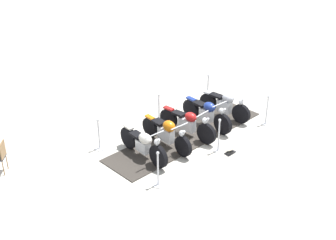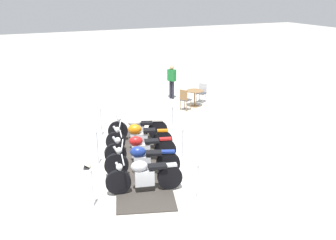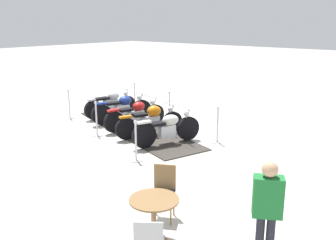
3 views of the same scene
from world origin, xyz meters
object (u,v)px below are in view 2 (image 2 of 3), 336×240
at_px(stanchion_left_front, 172,125).
at_px(cafe_chair_across_table, 202,92).
at_px(stanchion_right_mid, 98,153).
at_px(stanchion_left_mid, 183,150).
at_px(info_placard, 87,166).
at_px(cafe_table, 195,94).
at_px(bystander_person, 172,79).
at_px(motorcycle_navy, 142,161).
at_px(stanchion_right_rear, 93,195).
at_px(motorcycle_cream, 137,128).
at_px(motorcycle_maroon, 140,149).
at_px(motorcycle_chrome, 144,176).
at_px(stanchion_right_front, 101,127).
at_px(motorcycle_copper, 138,137).
at_px(stanchion_left_rear, 198,190).
at_px(cafe_chair_near_table, 185,99).

height_order(stanchion_left_front, cafe_chair_across_table, stanchion_left_front).
distance_m(stanchion_right_mid, stanchion_left_front, 3.73).
bearing_deg(stanchion_left_mid, stanchion_right_mid, 72.49).
bearing_deg(stanchion_left_mid, info_placard, 76.06).
bearing_deg(cafe_table, bystander_person, 13.32).
bearing_deg(motorcycle_navy, info_placard, -21.73).
bearing_deg(stanchion_right_rear, motorcycle_cream, -33.90).
bearing_deg(cafe_table, motorcycle_maroon, 136.86).
xyz_separation_m(motorcycle_cream, cafe_table, (2.99, -3.95, 0.09)).
distance_m(motorcycle_chrome, stanchion_right_front, 4.70).
bearing_deg(stanchion_right_mid, cafe_chair_across_table, -52.63).
xyz_separation_m(motorcycle_copper, stanchion_left_mid, (-1.34, -1.03, -0.16)).
distance_m(info_placard, bystander_person, 8.53).
relative_size(stanchion_right_mid, stanchion_right_rear, 1.05).
relative_size(motorcycle_cream, cafe_chair_across_table, 2.28).
bearing_deg(stanchion_right_mid, motorcycle_chrome, -162.92).
relative_size(motorcycle_cream, stanchion_left_front, 1.92).
height_order(motorcycle_chrome, stanchion_left_rear, stanchion_left_rear).
xyz_separation_m(stanchion_right_mid, stanchion_left_rear, (-3.27, -1.80, -0.09)).
distance_m(motorcycle_maroon, bystander_person, 7.74).
bearing_deg(motorcycle_chrome, stanchion_right_mid, -59.98).
bearing_deg(stanchion_left_rear, stanchion_right_rear, 72.49).
distance_m(stanchion_left_front, stanchion_left_rear, 5.15).
bearing_deg(bystander_person, stanchion_right_front, 8.07).
relative_size(motorcycle_cream, bystander_person, 1.22).
bearing_deg(stanchion_right_mid, motorcycle_maroon, -107.60).
bearing_deg(stanchion_left_rear, cafe_table, -27.39).
bearing_deg(cafe_chair_near_table, bystander_person, 51.92).
distance_m(motorcycle_copper, stanchion_left_rear, 3.80).
bearing_deg(stanchion_right_front, motorcycle_navy, -176.90).
distance_m(motorcycle_chrome, stanchion_left_rear, 1.52).
relative_size(stanchion_right_front, cafe_chair_near_table, 1.12).
relative_size(motorcycle_maroon, stanchion_left_rear, 2.10).
relative_size(motorcycle_copper, stanchion_left_front, 2.01).
xyz_separation_m(motorcycle_cream, stanchion_right_mid, (-1.44, 1.84, -0.08)).
bearing_deg(motorcycle_copper, cafe_table, -116.39).
bearing_deg(motorcycle_copper, bystander_person, -103.46).
height_order(motorcycle_cream, motorcycle_chrome, motorcycle_cream).
bearing_deg(stanchion_left_rear, stanchion_left_front, -17.51).
relative_size(motorcycle_maroon, stanchion_left_front, 2.10).
xyz_separation_m(stanchion_right_front, stanchion_right_rear, (-4.91, 1.55, 0.01)).
bearing_deg(motorcycle_chrome, stanchion_left_front, -111.52).
bearing_deg(cafe_chair_across_table, stanchion_right_rear, 8.69).
distance_m(stanchion_left_rear, info_placard, 3.88).
relative_size(cafe_chair_across_table, bystander_person, 0.53).
xyz_separation_m(cafe_table, bystander_person, (1.70, 0.40, 0.44)).
height_order(motorcycle_copper, stanchion_left_rear, stanchion_left_rear).
bearing_deg(cafe_chair_across_table, motorcycle_maroon, 8.85).
bearing_deg(motorcycle_cream, stanchion_left_rear, 110.33).
xyz_separation_m(stanchion_right_front, cafe_table, (1.98, -5.02, 0.22)).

